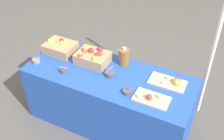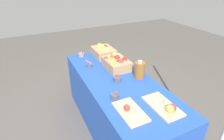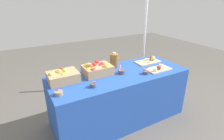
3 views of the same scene
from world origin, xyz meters
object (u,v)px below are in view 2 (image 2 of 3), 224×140
(apple_crate_middle, at_px, (116,63))
(sample_bowl_mid, at_px, (89,65))
(cider_jug, at_px, (140,70))
(apple_crate_left, at_px, (104,51))
(sample_bowl_near, at_px, (115,96))
(sample_bowl_far, at_px, (81,55))
(sample_bowl_extra, at_px, (117,79))
(cutting_board_front, at_px, (130,111))
(cutting_board_back, at_px, (165,107))

(apple_crate_middle, distance_m, sample_bowl_mid, 0.36)
(apple_crate_middle, distance_m, cider_jug, 0.37)
(apple_crate_left, relative_size, sample_bowl_mid, 3.56)
(apple_crate_left, bearing_deg, sample_bowl_near, -17.52)
(sample_bowl_far, relative_size, sample_bowl_extra, 0.82)
(sample_bowl_extra, height_order, cider_jug, cider_jug)
(apple_crate_middle, distance_m, sample_bowl_extra, 0.33)
(apple_crate_left, bearing_deg, cider_jug, 8.36)
(cutting_board_front, xyz_separation_m, sample_bowl_extra, (-0.53, 0.15, 0.01))
(sample_bowl_mid, bearing_deg, cider_jug, 39.46)
(cutting_board_back, bearing_deg, apple_crate_middle, -177.94)
(sample_bowl_far, relative_size, cider_jug, 0.42)
(apple_crate_middle, relative_size, sample_bowl_near, 3.72)
(cutting_board_front, xyz_separation_m, sample_bowl_mid, (-1.02, -0.02, 0.01))
(cutting_board_back, height_order, sample_bowl_far, sample_bowl_far)
(sample_bowl_far, height_order, cider_jug, cider_jug)
(apple_crate_left, height_order, cutting_board_front, apple_crate_left)
(apple_crate_left, xyz_separation_m, cutting_board_back, (1.39, 0.02, -0.05))
(sample_bowl_far, xyz_separation_m, cider_jug, (0.93, 0.43, 0.08))
(apple_crate_left, relative_size, cutting_board_back, 0.92)
(cutting_board_front, xyz_separation_m, cider_jug, (-0.49, 0.42, 0.08))
(apple_crate_middle, relative_size, cider_jug, 1.68)
(cutting_board_front, relative_size, cider_jug, 1.62)
(sample_bowl_extra, bearing_deg, sample_bowl_near, -31.43)
(cutting_board_front, relative_size, sample_bowl_far, 3.86)
(apple_crate_middle, relative_size, sample_bowl_far, 4.01)
(cutting_board_back, bearing_deg, sample_bowl_extra, -164.81)
(sample_bowl_mid, xyz_separation_m, cider_jug, (0.53, 0.44, 0.08))
(sample_bowl_near, bearing_deg, sample_bowl_extra, 148.57)
(cutting_board_front, xyz_separation_m, cutting_board_back, (0.10, 0.32, 0.01))
(cutting_board_front, distance_m, sample_bowl_extra, 0.55)
(apple_crate_left, distance_m, cutting_board_front, 1.32)
(sample_bowl_near, bearing_deg, sample_bowl_mid, 179.66)
(apple_crate_middle, bearing_deg, sample_bowl_far, -153.21)
(cutting_board_back, relative_size, cider_jug, 1.77)
(cider_jug, bearing_deg, cutting_board_front, -40.76)
(sample_bowl_extra, relative_size, cider_jug, 0.51)
(cider_jug, bearing_deg, sample_bowl_near, -61.91)
(apple_crate_middle, bearing_deg, cider_jug, 21.37)
(sample_bowl_far, bearing_deg, sample_bowl_extra, 9.98)
(cutting_board_front, height_order, sample_bowl_near, sample_bowl_near)
(apple_crate_left, xyz_separation_m, apple_crate_middle, (0.45, -0.02, 0.00))
(sample_bowl_near, height_order, sample_bowl_far, sample_bowl_near)
(sample_bowl_near, xyz_separation_m, sample_bowl_extra, (-0.28, 0.17, 0.00))
(apple_crate_left, distance_m, sample_bowl_mid, 0.42)
(sample_bowl_near, xyz_separation_m, sample_bowl_far, (-1.16, 0.02, 0.00))
(sample_bowl_mid, distance_m, sample_bowl_far, 0.39)
(sample_bowl_near, bearing_deg, cutting_board_back, 44.26)
(apple_crate_left, height_order, cider_jug, cider_jug)
(sample_bowl_near, relative_size, sample_bowl_far, 1.08)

